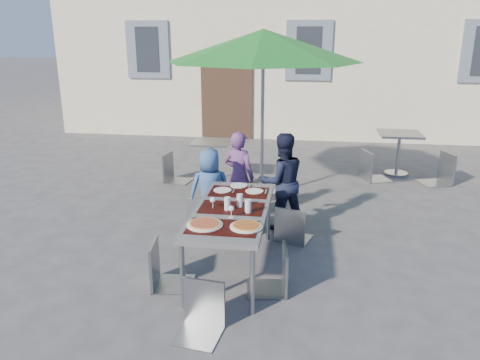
% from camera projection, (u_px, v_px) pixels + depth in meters
% --- Properties ---
extents(ground, '(90.00, 90.00, 0.00)m').
position_uv_depth(ground, '(294.00, 300.00, 4.77)').
color(ground, '#474749').
rests_on(ground, ground).
extents(dining_table, '(0.80, 1.85, 0.76)m').
position_uv_depth(dining_table, '(232.00, 213.00, 5.19)').
color(dining_table, '#45454A').
rests_on(dining_table, ground).
extents(pizza_near_left, '(0.37, 0.37, 0.03)m').
position_uv_depth(pizza_near_left, '(205.00, 224.00, 4.69)').
color(pizza_near_left, white).
rests_on(pizza_near_left, dining_table).
extents(pizza_near_right, '(0.33, 0.33, 0.03)m').
position_uv_depth(pizza_near_right, '(246.00, 226.00, 4.65)').
color(pizza_near_right, white).
rests_on(pizza_near_right, dining_table).
extents(glassware, '(0.47, 0.39, 0.15)m').
position_uv_depth(glassware, '(235.00, 204.00, 5.08)').
color(glassware, silver).
rests_on(glassware, dining_table).
extents(place_settings, '(0.65, 0.43, 0.01)m').
position_uv_depth(place_settings, '(239.00, 189.00, 5.78)').
color(place_settings, white).
rests_on(place_settings, dining_table).
extents(child_0, '(0.65, 0.53, 1.15)m').
position_uv_depth(child_0, '(210.00, 190.00, 6.30)').
color(child_0, '#365D96').
rests_on(child_0, ground).
extents(child_1, '(0.55, 0.46, 1.30)m').
position_uv_depth(child_1, '(239.00, 176.00, 6.67)').
color(child_1, '#6A3D7C').
rests_on(child_1, ground).
extents(child_2, '(0.75, 0.59, 1.35)m').
position_uv_depth(child_2, '(282.00, 181.00, 6.35)').
color(child_2, '#171C33').
rests_on(child_2, ground).
extents(chair_0, '(0.52, 0.52, 0.94)m').
position_uv_depth(chair_0, '(204.00, 194.00, 6.23)').
color(chair_0, '#90949B').
rests_on(chair_0, ground).
extents(chair_1, '(0.61, 0.61, 1.06)m').
position_uv_depth(chair_1, '(238.00, 189.00, 6.19)').
color(chair_1, gray).
rests_on(chair_1, ground).
extents(chair_2, '(0.51, 0.52, 0.92)m').
position_uv_depth(chair_2, '(293.00, 203.00, 5.94)').
color(chair_2, gray).
rests_on(chair_2, ground).
extents(chair_3, '(0.48, 0.47, 0.95)m').
position_uv_depth(chair_3, '(162.00, 238.00, 4.89)').
color(chair_3, gray).
rests_on(chair_3, ground).
extents(chair_4, '(0.46, 0.46, 0.92)m').
position_uv_depth(chair_4, '(276.00, 244.00, 4.80)').
color(chair_4, gray).
rests_on(chair_4, ground).
extents(chair_5, '(0.44, 0.45, 0.89)m').
position_uv_depth(chair_5, '(200.00, 280.00, 4.13)').
color(chair_5, gray).
rests_on(chair_5, ground).
extents(patio_umbrella, '(3.01, 3.01, 2.66)m').
position_uv_depth(patio_umbrella, '(263.00, 47.00, 7.05)').
color(patio_umbrella, '#A2A5AA').
rests_on(patio_umbrella, ground).
extents(cafe_table_0, '(0.68, 0.68, 0.73)m').
position_uv_depth(cafe_table_0, '(212.00, 154.00, 8.54)').
color(cafe_table_0, '#A2A5AA').
rests_on(cafe_table_0, ground).
extents(bg_chair_l_0, '(0.49, 0.49, 0.98)m').
position_uv_depth(bg_chair_l_0, '(172.00, 150.00, 8.44)').
color(bg_chair_l_0, gray).
rests_on(bg_chair_l_0, ground).
extents(bg_chair_r_0, '(0.50, 0.50, 0.92)m').
position_uv_depth(bg_chair_r_0, '(233.00, 159.00, 8.05)').
color(bg_chair_r_0, gray).
rests_on(bg_chair_r_0, ground).
extents(cafe_table_1, '(0.76, 0.76, 0.82)m').
position_uv_depth(cafe_table_1, '(399.00, 145.00, 8.82)').
color(cafe_table_1, '#A2A5AA').
rests_on(cafe_table_1, ground).
extents(bg_chair_l_1, '(0.60, 0.59, 1.04)m').
position_uv_depth(bg_chair_l_1, '(373.00, 148.00, 8.48)').
color(bg_chair_l_1, '#90959B').
rests_on(bg_chair_l_1, ground).
extents(bg_chair_r_1, '(0.60, 0.59, 1.06)m').
position_uv_depth(bg_chair_r_1, '(444.00, 149.00, 8.28)').
color(bg_chair_r_1, gray).
rests_on(bg_chair_r_1, ground).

